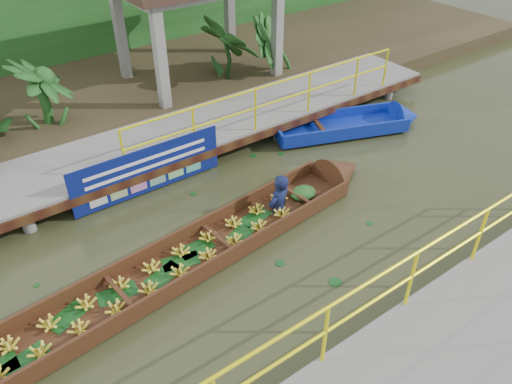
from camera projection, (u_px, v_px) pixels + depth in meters
ground at (240, 245)px, 9.17m from camera, size 80.00×80.00×0.00m
land_strip at (88, 94)px, 13.97m from camera, size 30.00×8.00×0.45m
far_dock at (154, 146)px, 11.16m from camera, size 16.00×2.06×1.66m
near_dock at (477, 367)px, 6.71m from camera, size 18.00×2.40×1.73m
foliage_backdrop at (45, 9)px, 14.58m from camera, size 30.00×0.80×4.00m
vendor_boat at (186, 256)px, 8.61m from camera, size 9.92×1.94×2.02m
moored_blue_boat at (373, 122)px, 12.73m from camera, size 3.99×2.28×0.93m
blue_banner at (148, 170)px, 10.21m from camera, size 3.28×0.04×1.03m
tropical_plants at (39, 103)px, 11.06m from camera, size 14.36×1.36×1.70m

